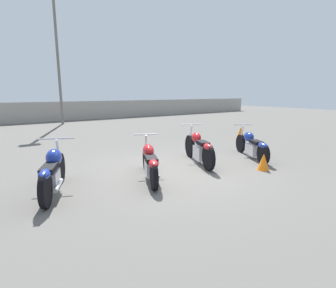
{
  "coord_description": "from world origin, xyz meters",
  "views": [
    {
      "loc": [
        -3.88,
        -5.19,
        1.96
      ],
      "look_at": [
        0.0,
        0.27,
        0.65
      ],
      "focal_mm": 28.0,
      "sensor_mm": 36.0,
      "label": 1
    }
  ],
  "objects": [
    {
      "name": "traffic_cone_near",
      "position": [
        5.21,
        2.15,
        0.26
      ],
      "size": [
        0.36,
        0.36,
        0.52
      ],
      "color": "orange",
      "rests_on": "ground_plane"
    },
    {
      "name": "light_pole_left",
      "position": [
        0.33,
        12.46,
        5.14
      ],
      "size": [
        0.7,
        0.35,
        8.87
      ],
      "color": "slate",
      "rests_on": "ground_plane"
    },
    {
      "name": "motorcycle_slot_0",
      "position": [
        -2.87,
        0.11,
        0.45
      ],
      "size": [
        1.02,
        1.89,
        1.02
      ],
      "rotation": [
        0.0,
        0.0,
        -0.41
      ],
      "color": "black",
      "rests_on": "ground_plane"
    },
    {
      "name": "fence_back",
      "position": [
        0.0,
        14.25,
        0.68
      ],
      "size": [
        40.0,
        0.04,
        1.36
      ],
      "color": "#9E998E",
      "rests_on": "ground_plane"
    },
    {
      "name": "motorcycle_slot_1",
      "position": [
        -0.87,
        -0.23,
        0.41
      ],
      "size": [
        0.99,
        1.9,
        0.96
      ],
      "rotation": [
        0.0,
        0.0,
        -0.42
      ],
      "color": "black",
      "rests_on": "ground_plane"
    },
    {
      "name": "motorcycle_slot_2",
      "position": [
        0.98,
        0.15,
        0.43
      ],
      "size": [
        1.01,
        2.07,
        1.04
      ],
      "rotation": [
        0.0,
        0.0,
        -0.38
      ],
      "color": "black",
      "rests_on": "ground_plane"
    },
    {
      "name": "ground_plane",
      "position": [
        0.0,
        0.0,
        0.0
      ],
      "size": [
        60.0,
        60.0,
        0.0
      ],
      "primitive_type": "plane",
      "color": "#5B5954"
    },
    {
      "name": "motorcycle_slot_3",
      "position": [
        2.7,
        -0.32,
        0.4
      ],
      "size": [
        1.15,
        1.96,
        0.96
      ],
      "rotation": [
        0.0,
        0.0,
        -0.49
      ],
      "color": "black",
      "rests_on": "ground_plane"
    },
    {
      "name": "traffic_cone_far",
      "position": [
        1.91,
        -1.29,
        0.21
      ],
      "size": [
        0.3,
        0.3,
        0.43
      ],
      "color": "orange",
      "rests_on": "ground_plane"
    }
  ]
}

